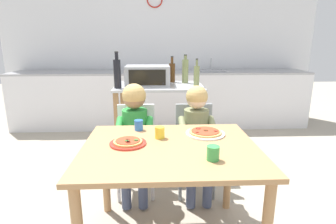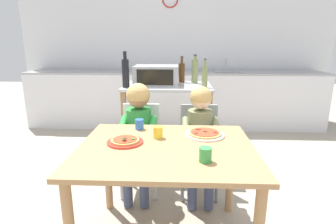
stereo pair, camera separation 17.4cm
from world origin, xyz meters
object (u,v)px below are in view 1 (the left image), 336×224
at_px(bottle_brown_beer, 172,72).
at_px(drinking_cup_blue, 139,125).
at_px(dining_table, 170,161).
at_px(dining_chair_left, 136,142).
at_px(bottle_tall_green_wine, 197,76).
at_px(kitchen_island_cart, 159,112).
at_px(dining_chair_right, 195,142).
at_px(pizza_plate_white, 205,133).
at_px(bottle_dark_olive_oil, 185,71).
at_px(bottle_clear_vinegar, 117,73).
at_px(child_in_green_shirt, 135,126).
at_px(toaster_oven, 148,75).
at_px(drinking_cup_green, 213,153).
at_px(child_in_olive_shirt, 197,128).
at_px(drinking_cup_yellow, 160,133).
at_px(pizza_plate_red_rimmed, 128,142).

bearing_deg(bottle_brown_beer, drinking_cup_blue, -104.95).
distance_m(dining_table, dining_chair_left, 0.80).
height_order(bottle_tall_green_wine, dining_chair_left, bottle_tall_green_wine).
bearing_deg(bottle_brown_beer, kitchen_island_cart, -125.51).
height_order(dining_chair_right, pizza_plate_white, dining_chair_right).
height_order(kitchen_island_cart, bottle_dark_olive_oil, bottle_dark_olive_oil).
relative_size(bottle_clear_vinegar, dining_chair_left, 0.46).
height_order(dining_chair_right, child_in_green_shirt, child_in_green_shirt).
xyz_separation_m(toaster_oven, bottle_tall_green_wine, (0.52, -0.14, 0.01)).
xyz_separation_m(toaster_oven, dining_chair_left, (-0.10, -0.63, -0.54)).
height_order(kitchen_island_cart, bottle_brown_beer, bottle_brown_beer).
xyz_separation_m(dining_chair_right, drinking_cup_green, (-0.04, -0.94, 0.29)).
xyz_separation_m(toaster_oven, drinking_cup_blue, (-0.05, -1.02, -0.25)).
relative_size(bottle_clear_vinegar, child_in_olive_shirt, 0.37).
bearing_deg(child_in_olive_shirt, bottle_brown_beer, 99.58).
bearing_deg(drinking_cup_yellow, dining_chair_right, 59.63).
height_order(drinking_cup_yellow, drinking_cup_green, drinking_cup_green).
xyz_separation_m(bottle_dark_olive_oil, bottle_clear_vinegar, (-0.73, -0.33, 0.02)).
relative_size(child_in_green_shirt, child_in_olive_shirt, 1.02).
bearing_deg(dining_chair_right, bottle_clear_vinegar, 149.12).
relative_size(bottle_clear_vinegar, drinking_cup_green, 4.42).
relative_size(pizza_plate_red_rimmed, drinking_cup_yellow, 2.94).
xyz_separation_m(kitchen_island_cart, bottle_dark_olive_oil, (0.31, 0.16, 0.45)).
distance_m(bottle_tall_green_wine, dining_table, 1.33).
bearing_deg(bottle_clear_vinegar, pizza_plate_white, -51.84).
bearing_deg(pizza_plate_white, child_in_olive_shirt, 89.98).
bearing_deg(child_in_olive_shirt, pizza_plate_white, -90.02).
height_order(toaster_oven, dining_chair_right, toaster_oven).
xyz_separation_m(bottle_tall_green_wine, bottle_brown_beer, (-0.24, 0.34, 0.00)).
bearing_deg(dining_chair_left, dining_table, -69.34).
xyz_separation_m(kitchen_island_cart, drinking_cup_green, (0.28, -1.56, 0.16)).
xyz_separation_m(dining_chair_left, pizza_plate_white, (0.54, -0.51, 0.27)).
bearing_deg(toaster_oven, drinking_cup_yellow, -84.75).
bearing_deg(bottle_tall_green_wine, dining_table, -105.78).
distance_m(bottle_tall_green_wine, child_in_green_shirt, 0.94).
height_order(bottle_clear_vinegar, dining_chair_left, bottle_clear_vinegar).
bearing_deg(bottle_brown_beer, drinking_cup_green, -85.92).
relative_size(bottle_dark_olive_oil, pizza_plate_white, 1.15).
height_order(child_in_olive_shirt, drinking_cup_yellow, child_in_olive_shirt).
bearing_deg(drinking_cup_yellow, child_in_olive_shirt, 53.26).
bearing_deg(dining_chair_right, kitchen_island_cart, 117.20).
xyz_separation_m(bottle_brown_beer, dining_table, (-0.11, -1.56, -0.41)).
height_order(child_in_green_shirt, drinking_cup_green, child_in_green_shirt).
distance_m(kitchen_island_cart, bottle_tall_green_wine, 0.59).
height_order(bottle_brown_beer, child_in_olive_shirt, bottle_brown_beer).
bearing_deg(pizza_plate_white, child_in_green_shirt, 143.96).
xyz_separation_m(toaster_oven, dining_table, (0.17, -1.36, -0.39)).
relative_size(dining_chair_left, drinking_cup_green, 9.61).
bearing_deg(child_in_olive_shirt, drinking_cup_yellow, -126.74).
height_order(bottle_brown_beer, dining_chair_right, bottle_brown_beer).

